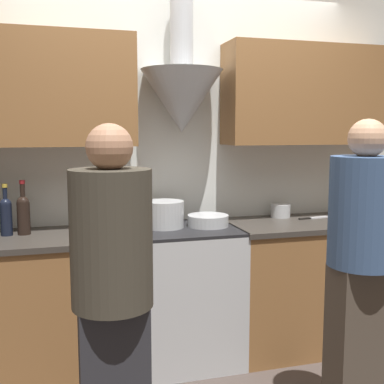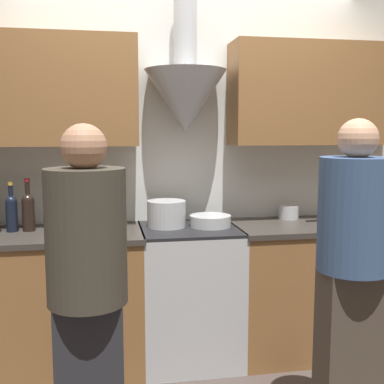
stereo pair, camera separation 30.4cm
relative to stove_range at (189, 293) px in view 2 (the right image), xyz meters
name	(u,v)px [view 2 (the right image)]	position (x,y,z in m)	size (l,w,h in m)	color
ground_plane	(199,384)	(0.00, -0.35, -0.46)	(12.00, 12.00, 0.00)	#423833
wall_back	(174,140)	(-0.06, 0.26, 1.02)	(8.40, 0.55, 2.60)	silver
counter_left	(16,304)	(-1.11, 0.00, 0.00)	(1.60, 0.62, 0.91)	brown
counter_right	(320,286)	(0.94, 0.00, 0.00)	(1.26, 0.62, 0.91)	brown
stove_range	(189,293)	(0.00, 0.00, 0.00)	(0.65, 0.60, 0.91)	#B7BABC
wine_bottle_7	(12,211)	(-1.13, 0.07, 0.58)	(0.07, 0.07, 0.32)	black
wine_bottle_8	(28,210)	(-1.03, 0.08, 0.59)	(0.08, 0.08, 0.34)	black
stock_pot	(166,214)	(-0.15, 0.05, 0.54)	(0.26, 0.26, 0.18)	#B7BABC
mixing_bowl	(210,221)	(0.15, 0.02, 0.49)	(0.28, 0.28, 0.08)	#B7BABC
orange_fruit	(371,215)	(1.32, 0.02, 0.49)	(0.08, 0.08, 0.08)	orange
saucepan	(288,212)	(0.76, 0.19, 0.50)	(0.15, 0.15, 0.10)	#B7BABC
chefs_knife	(323,220)	(0.98, 0.07, 0.46)	(0.26, 0.07, 0.01)	silver
person_foreground_left	(88,294)	(-0.62, -1.09, 0.41)	(0.33, 0.33, 1.58)	#28282D
person_foreground_right	(352,270)	(0.62, -1.01, 0.42)	(0.34, 0.34, 1.60)	#473D33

